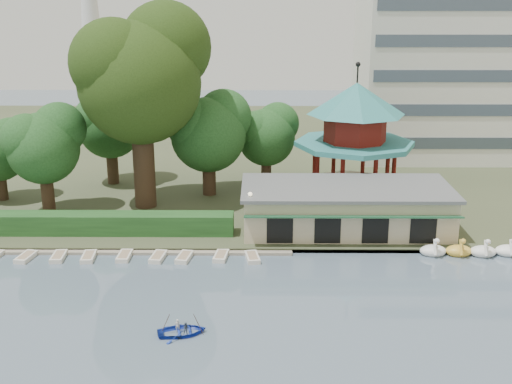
{
  "coord_description": "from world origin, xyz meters",
  "views": [
    {
      "loc": [
        2.37,
        -32.32,
        20.69
      ],
      "look_at": [
        2.0,
        18.0,
        5.0
      ],
      "focal_mm": 45.0,
      "sensor_mm": 36.0,
      "label": 1
    }
  ],
  "objects_px": {
    "dock": "(88,250)",
    "rowboat_with_passengers": "(182,328)",
    "pavilion": "(355,128)",
    "boathouse": "(346,207)",
    "big_tree": "(141,72)"
  },
  "relations": [
    {
      "from": "dock",
      "to": "big_tree",
      "type": "distance_m",
      "value": 17.69
    },
    {
      "from": "pavilion",
      "to": "big_tree",
      "type": "relative_size",
      "value": 0.68
    },
    {
      "from": "dock",
      "to": "pavilion",
      "type": "height_order",
      "value": "pavilion"
    },
    {
      "from": "dock",
      "to": "boathouse",
      "type": "distance_m",
      "value": 22.62
    },
    {
      "from": "dock",
      "to": "rowboat_with_passengers",
      "type": "xyz_separation_m",
      "value": [
        9.42,
        -13.49,
        0.33
      ]
    },
    {
      "from": "pavilion",
      "to": "rowboat_with_passengers",
      "type": "bearing_deg",
      "value": -117.26
    },
    {
      "from": "boathouse",
      "to": "rowboat_with_passengers",
      "type": "distance_m",
      "value": 22.26
    },
    {
      "from": "pavilion",
      "to": "rowboat_with_passengers",
      "type": "distance_m",
      "value": 32.6
    },
    {
      "from": "boathouse",
      "to": "big_tree",
      "type": "distance_m",
      "value": 22.81
    },
    {
      "from": "dock",
      "to": "pavilion",
      "type": "bearing_deg",
      "value": 31.66
    },
    {
      "from": "pavilion",
      "to": "big_tree",
      "type": "xyz_separation_m",
      "value": [
        -20.84,
        -3.81,
        6.13
      ]
    },
    {
      "from": "dock",
      "to": "rowboat_with_passengers",
      "type": "bearing_deg",
      "value": -55.08
    },
    {
      "from": "boathouse",
      "to": "big_tree",
      "type": "height_order",
      "value": "big_tree"
    },
    {
      "from": "dock",
      "to": "pavilion",
      "type": "xyz_separation_m",
      "value": [
        24.0,
        14.8,
        7.36
      ]
    },
    {
      "from": "boathouse",
      "to": "big_tree",
      "type": "relative_size",
      "value": 0.94
    }
  ]
}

